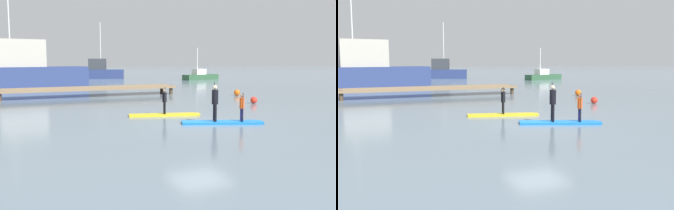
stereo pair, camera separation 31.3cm
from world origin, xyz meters
The scene contains 12 objects.
ground_plane centered at (0.00, 0.00, 0.00)m, with size 240.00×240.00×0.00m, color slate.
paddleboard_near centered at (-0.46, 2.74, 0.05)m, with size 3.49×1.44×0.10m.
paddler_child_solo centered at (-0.45, 2.73, 0.78)m, with size 0.26×0.40×1.32m.
paddleboard_far centered at (0.90, -0.36, 0.05)m, with size 3.48×1.96×0.10m.
paddler_adult centered at (0.60, -0.24, 0.99)m, with size 0.36×0.47×1.67m.
paddler_child_front centered at (1.67, -0.69, 0.76)m, with size 0.27×0.38×1.24m.
fishing_boat_white_large centered at (-5.53, 24.86, 1.60)m, with size 12.14×4.69×11.10m.
motor_boat_small_navy centered at (17.51, 31.60, 0.52)m, with size 5.72×2.77×4.29m.
trawler_grey_distant centered at (5.28, 40.11, 1.00)m, with size 8.01×4.61×7.96m.
floating_dock centered at (-1.48, 14.35, 0.57)m, with size 13.13×2.46×0.67m.
mooring_buoy_near centered at (8.77, 10.06, 0.24)m, with size 0.47×0.47×0.47m, color orange.
mooring_buoy_far centered at (6.76, 5.29, 0.21)m, with size 0.43×0.43×0.43m, color red.
Camera 1 is at (-7.86, -14.20, 2.73)m, focal length 40.91 mm.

